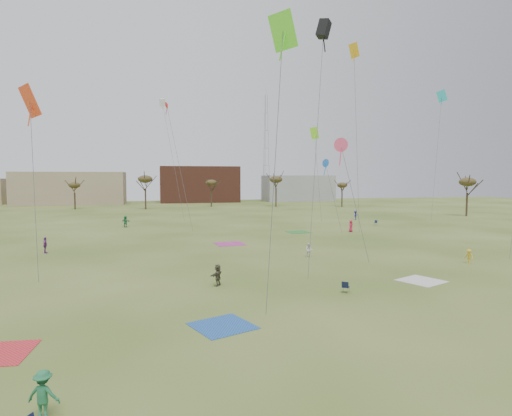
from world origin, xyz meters
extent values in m
plane|color=#385119|center=(0.00, 0.00, 0.00)|extent=(260.00, 260.00, 0.00)
imported|color=#236941|center=(-13.08, -11.61, 0.87)|extent=(1.26, 0.93, 1.74)
imported|color=#4C4836|center=(-4.63, 5.23, 0.84)|extent=(1.31, 1.55, 1.68)
imported|color=gold|center=(20.46, 8.21, 0.70)|extent=(0.85, 1.04, 1.41)
imported|color=#7F3888|center=(-21.24, 23.65, 0.90)|extent=(0.47, 1.06, 1.80)
imported|color=silver|center=(6.43, 14.93, 0.76)|extent=(0.89, 0.80, 1.51)
imported|color=#2B8152|center=(-14.33, 47.43, 0.96)|extent=(1.76, 1.55, 1.92)
imported|color=#B91F3E|center=(19.92, 33.14, 0.90)|extent=(1.01, 1.04, 1.81)
imported|color=navy|center=(28.87, 49.84, 0.93)|extent=(0.88, 1.29, 1.85)
cube|color=#2555A2|center=(-5.62, -3.80, 0.00)|extent=(4.07, 4.07, 0.03)
cube|color=silver|center=(11.69, 2.98, 0.00)|extent=(4.04, 4.04, 0.03)
cube|color=#AF3586|center=(-0.25, 25.58, 0.00)|extent=(3.93, 3.93, 0.03)
cube|color=#2E7E32|center=(11.92, 34.57, 0.00)|extent=(3.64, 3.64, 0.03)
cube|color=#141C39|center=(4.19, 1.12, 0.42)|extent=(0.70, 0.70, 0.04)
cube|color=#141C39|center=(4.05, 0.93, 0.65)|extent=(0.48, 0.41, 0.44)
cube|color=#16203C|center=(28.21, 40.63, 0.42)|extent=(0.71, 0.71, 0.04)
cube|color=#16203C|center=(28.38, 40.78, 0.65)|extent=(0.43, 0.46, 0.44)
cube|color=red|center=(-18.61, 9.52, 14.30)|extent=(1.25, 1.25, 2.46)
cube|color=red|center=(-18.61, 9.52, 13.44)|extent=(0.08, 0.08, 2.21)
cylinder|color=#4C4C51|center=(-18.03, 7.55, 7.60)|extent=(1.19, 3.98, 13.41)
cube|color=#5FE027|center=(-1.97, -3.26, 16.71)|extent=(1.05, 1.05, 2.06)
cube|color=#5FE027|center=(-1.97, -3.26, 15.99)|extent=(0.08, 0.08, 1.85)
cylinder|color=#4C4C51|center=(-2.69, -4.16, 8.81)|extent=(1.48, 1.84, 15.82)
cone|color=#E0466D|center=(7.05, 8.67, 11.31)|extent=(1.28, 0.09, 1.28)
cube|color=#E0466D|center=(7.05, 8.67, 10.50)|extent=(0.08, 0.08, 2.09)
cylinder|color=#4C4C51|center=(7.98, 7.59, 6.10)|extent=(1.91, 2.22, 10.42)
cube|color=gold|center=(15.74, 24.34, 24.58)|extent=(0.93, 0.93, 1.82)
cube|color=gold|center=(15.74, 24.34, 23.94)|extent=(0.08, 0.08, 1.64)
cylinder|color=#4C4C51|center=(16.70, 25.09, 12.74)|extent=(1.97, 1.55, 23.68)
cube|color=black|center=(5.05, 8.09, 21.09)|extent=(0.86, 0.86, 1.48)
cube|color=black|center=(5.05, 8.09, 20.23)|extent=(0.08, 0.08, 2.21)
cylinder|color=#4C4C51|center=(3.36, 5.16, 11.00)|extent=(3.42, 5.90, 20.20)
cone|color=blue|center=(13.16, 27.12, 10.32)|extent=(1.14, 0.08, 1.14)
cube|color=blue|center=(13.16, 27.12, 9.59)|extent=(0.08, 0.08, 1.87)
cylinder|color=#4C4C51|center=(14.08, 26.33, 5.61)|extent=(1.89, 1.63, 9.42)
cube|color=#93F929|center=(16.15, 39.24, 15.60)|extent=(0.99, 0.99, 1.93)
cube|color=#93F929|center=(16.15, 39.24, 14.93)|extent=(0.08, 0.08, 1.74)
cylinder|color=#4C4C51|center=(17.23, 40.20, 8.25)|extent=(2.22, 1.97, 14.71)
cone|color=red|center=(-7.55, 35.33, 18.58)|extent=(0.94, 0.07, 0.94)
cube|color=red|center=(-7.55, 35.33, 17.98)|extent=(0.08, 0.08, 1.53)
cylinder|color=#4C4C51|center=(-5.92, 33.96, 9.74)|extent=(3.30, 2.80, 17.69)
cube|color=teal|center=(40.71, 40.66, 22.86)|extent=(1.04, 1.04, 2.04)
cube|color=teal|center=(40.71, 40.66, 22.15)|extent=(0.08, 0.08, 1.84)
cylinder|color=#4C4C51|center=(38.74, 38.89, 11.88)|extent=(3.99, 3.59, 21.97)
cube|color=silver|center=(-7.89, 51.61, 21.66)|extent=(0.77, 0.77, 1.31)
cube|color=silver|center=(-7.89, 51.61, 20.89)|extent=(0.08, 0.08, 1.97)
cylinder|color=#4C4C51|center=(-6.23, 49.29, 11.28)|extent=(3.36, 4.67, 20.77)
cylinder|color=#3A2B1E|center=(-30.00, 92.00, 2.16)|extent=(0.40, 0.40, 4.32)
ellipsoid|color=#473D1E|center=(-30.00, 92.00, 6.34)|extent=(3.02, 3.02, 1.58)
cylinder|color=#3A2B1E|center=(-12.00, 88.00, 2.70)|extent=(0.40, 0.40, 5.40)
ellipsoid|color=#473D1E|center=(-12.00, 88.00, 7.92)|extent=(3.78, 3.78, 1.98)
cylinder|color=#3A2B1E|center=(6.00, 94.00, 2.34)|extent=(0.40, 0.40, 4.68)
ellipsoid|color=#473D1E|center=(6.00, 94.00, 6.86)|extent=(3.28, 3.28, 1.72)
cylinder|color=#3A2B1E|center=(24.00, 90.00, 2.64)|extent=(0.40, 0.40, 5.28)
ellipsoid|color=#473D1E|center=(24.00, 90.00, 7.74)|extent=(3.70, 3.70, 1.94)
cylinder|color=#3A2B1E|center=(42.00, 85.00, 2.10)|extent=(0.40, 0.40, 4.20)
ellipsoid|color=#473D1E|center=(42.00, 85.00, 6.16)|extent=(2.94, 2.94, 1.54)
cylinder|color=#3A2B1E|center=(56.00, 52.00, 2.52)|extent=(0.40, 0.40, 5.04)
ellipsoid|color=#473D1E|center=(56.00, 52.00, 7.39)|extent=(3.53, 3.53, 1.85)
cube|color=#937F60|center=(-35.00, 115.00, 5.00)|extent=(32.00, 14.00, 10.00)
cube|color=brown|center=(5.00, 120.00, 6.00)|extent=(26.00, 16.00, 12.00)
cube|color=gray|center=(40.00, 118.00, 4.50)|extent=(24.00, 12.00, 9.00)
cylinder|color=#9EA3A8|center=(30.90, 125.00, 19.00)|extent=(0.16, 0.16, 38.00)
cylinder|color=#9EA3A8|center=(29.55, 125.78, 19.00)|extent=(0.16, 0.16, 38.00)
cylinder|color=#9EA3A8|center=(29.55, 124.22, 19.00)|extent=(0.16, 0.16, 38.00)
cylinder|color=#9EA3A8|center=(30.00, 125.00, 39.50)|extent=(0.10, 0.10, 3.00)
camera|label=1|loc=(-9.13, -27.24, 8.41)|focal=30.01mm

